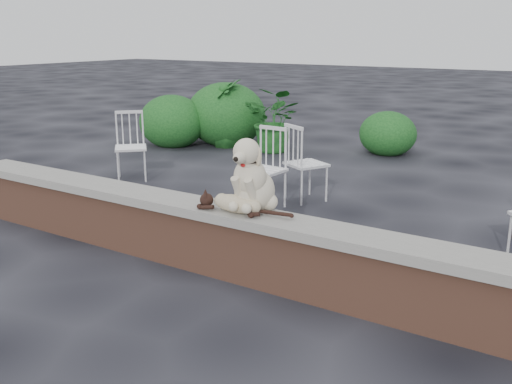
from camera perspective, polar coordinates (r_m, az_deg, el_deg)
The scene contains 11 objects.
ground at distance 5.15m, azimuth -4.40°, elevation -7.48°, with size 60.00×60.00×0.00m, color black.
brick_wall at distance 5.06m, azimuth -4.46°, elevation -4.87°, with size 6.00×0.30×0.50m, color brown.
capstone at distance 4.97m, azimuth -4.53°, elevation -1.73°, with size 6.20×0.40×0.08m, color slate.
dog at distance 4.74m, azimuth -0.14°, elevation 1.90°, with size 0.41×0.54×0.63m, color beige, non-canonical shape.
cat at distance 4.72m, azimuth -1.94°, elevation -1.05°, with size 0.98×0.23×0.17m, color tan, non-canonical shape.
chair_a at distance 8.27m, azimuth -12.13°, elevation 4.38°, with size 0.56×0.56×0.94m, color white, non-canonical shape.
chair_c at distance 7.09m, azimuth 4.93°, elevation 2.87°, with size 0.56×0.56×0.94m, color white, non-canonical shape.
chair_b at distance 6.74m, azimuth 0.74°, elevation 2.27°, with size 0.56×0.56×0.94m, color white, non-canonical shape.
potted_plant_a at distance 10.01m, azimuth 1.94°, elevation 7.05°, with size 0.99×0.86×1.10m, color #113E17.
potted_plant_b at distance 10.51m, azimuth -2.88°, elevation 7.70°, with size 0.67×0.67×1.20m, color #113E17.
shrubbery at distance 10.60m, azimuth -2.36°, elevation 7.07°, with size 4.63×2.39×1.18m.
Camera 1 is at (2.91, -3.76, 2.00)m, focal length 41.01 mm.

